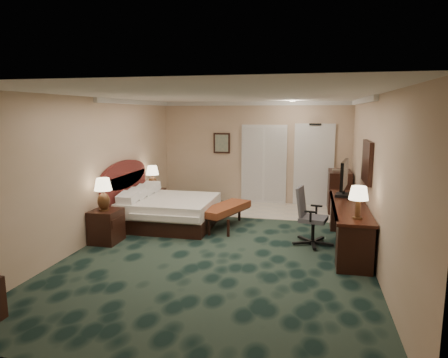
% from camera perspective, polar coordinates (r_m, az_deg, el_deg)
% --- Properties ---
extents(floor, '(5.00, 7.50, 0.00)m').
position_cam_1_polar(floor, '(7.39, 0.13, -9.61)').
color(floor, black).
rests_on(floor, ground).
extents(ceiling, '(5.00, 7.50, 0.00)m').
position_cam_1_polar(ceiling, '(6.99, 0.14, 11.80)').
color(ceiling, silver).
rests_on(ceiling, wall_back).
extents(wall_back, '(5.00, 0.00, 2.70)m').
position_cam_1_polar(wall_back, '(10.73, 4.43, 3.74)').
color(wall_back, beige).
rests_on(wall_back, ground).
extents(wall_front, '(5.00, 0.00, 2.70)m').
position_cam_1_polar(wall_front, '(3.58, -12.94, -8.10)').
color(wall_front, beige).
rests_on(wall_front, ground).
extents(wall_left, '(0.00, 7.50, 2.70)m').
position_cam_1_polar(wall_left, '(7.98, -17.70, 1.34)').
color(wall_left, beige).
rests_on(wall_left, ground).
extents(wall_right, '(0.00, 7.50, 2.70)m').
position_cam_1_polar(wall_right, '(6.98, 20.62, 0.08)').
color(wall_right, beige).
rests_on(wall_right, ground).
extents(crown_molding, '(5.00, 7.50, 0.10)m').
position_cam_1_polar(crown_molding, '(6.99, 0.14, 11.39)').
color(crown_molding, silver).
rests_on(crown_molding, wall_back).
extents(tile_patch, '(3.20, 1.70, 0.01)m').
position_cam_1_polar(tile_patch, '(10.04, 8.75, -4.54)').
color(tile_patch, beige).
rests_on(tile_patch, ground).
extents(headboard, '(0.12, 2.00, 1.40)m').
position_cam_1_polar(headboard, '(8.92, -13.95, -1.90)').
color(headboard, '#4D1E17').
rests_on(headboard, ground).
extents(entry_door, '(1.02, 0.06, 2.18)m').
position_cam_1_polar(entry_door, '(10.63, 12.69, 1.86)').
color(entry_door, silver).
rests_on(entry_door, ground).
extents(closet_doors, '(1.20, 0.06, 2.10)m').
position_cam_1_polar(closet_doors, '(10.69, 5.71, 2.09)').
color(closet_doors, '#B7B6B4').
rests_on(closet_doors, ground).
extents(wall_art, '(0.45, 0.06, 0.55)m').
position_cam_1_polar(wall_art, '(10.83, -0.32, 5.15)').
color(wall_art, slate).
rests_on(wall_art, wall_back).
extents(wall_mirror, '(0.05, 0.95, 0.75)m').
position_cam_1_polar(wall_mirror, '(7.54, 19.78, 2.32)').
color(wall_mirror, white).
rests_on(wall_mirror, wall_right).
extents(bed, '(1.88, 1.74, 0.60)m').
position_cam_1_polar(bed, '(8.74, -7.71, -4.65)').
color(bed, silver).
rests_on(bed, ground).
extents(nightstand_near, '(0.50, 0.57, 0.62)m').
position_cam_1_polar(nightstand_near, '(7.86, -16.47, -6.47)').
color(nightstand_near, black).
rests_on(nightstand_near, ground).
extents(nightstand_far, '(0.45, 0.51, 0.56)m').
position_cam_1_polar(nightstand_far, '(9.97, -9.94, -3.05)').
color(nightstand_far, black).
rests_on(nightstand_far, ground).
extents(lamp_near, '(0.37, 0.37, 0.61)m').
position_cam_1_polar(lamp_near, '(7.69, -16.84, -2.11)').
color(lamp_near, black).
rests_on(lamp_near, nightstand_near).
extents(lamp_far, '(0.36, 0.36, 0.58)m').
position_cam_1_polar(lamp_far, '(9.88, -10.17, 0.20)').
color(lamp_far, black).
rests_on(lamp_far, nightstand_far).
extents(bed_bench, '(0.93, 1.51, 0.48)m').
position_cam_1_polar(bed_bench, '(8.50, 0.16, -5.35)').
color(bed_bench, maroon).
rests_on(bed_bench, ground).
extents(desk, '(0.59, 2.74, 0.79)m').
position_cam_1_polar(desk, '(7.61, 17.34, -6.36)').
color(desk, black).
rests_on(desk, ground).
extents(tv, '(0.23, 0.91, 0.71)m').
position_cam_1_polar(tv, '(8.14, 16.78, 0.08)').
color(tv, black).
rests_on(tv, desk).
extents(desk_lamp, '(0.34, 0.34, 0.52)m').
position_cam_1_polar(desk_lamp, '(6.47, 18.62, -3.19)').
color(desk_lamp, black).
rests_on(desk_lamp, desk).
extents(desk_chair, '(0.73, 0.70, 1.07)m').
position_cam_1_polar(desk_chair, '(7.52, 12.65, -5.24)').
color(desk_chair, '#44434A').
rests_on(desk_chair, ground).
extents(minibar, '(0.53, 0.96, 1.01)m').
position_cam_1_polar(minibar, '(10.23, 16.13, -1.68)').
color(minibar, black).
rests_on(minibar, ground).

